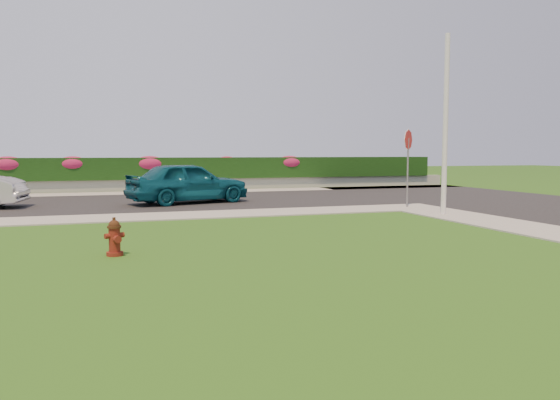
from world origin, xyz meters
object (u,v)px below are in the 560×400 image
object	(u,v)px
utility_pole	(445,125)
stop_sign	(408,149)
fire_hydrant	(115,238)
sedan_teal	(188,182)

from	to	relation	value
utility_pole	stop_sign	xyz separation A→B (m)	(0.11, 2.32, -0.70)
stop_sign	fire_hydrant	bearing A→B (deg)	-163.98
fire_hydrant	stop_sign	bearing A→B (deg)	11.57
sedan_teal	utility_pole	distance (m)	9.58
sedan_teal	utility_pole	bearing A→B (deg)	-147.88
stop_sign	utility_pole	bearing A→B (deg)	-108.13
utility_pole	stop_sign	size ratio (longest dim) A/B	2.00
fire_hydrant	utility_pole	size ratio (longest dim) A/B	0.13
fire_hydrant	sedan_teal	size ratio (longest dim) A/B	0.16
sedan_teal	stop_sign	bearing A→B (deg)	-135.00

